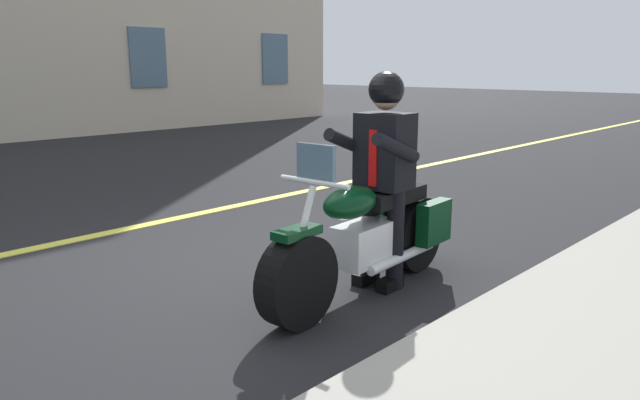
# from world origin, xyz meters

# --- Properties ---
(ground_plane) EXTENTS (80.00, 80.00, 0.00)m
(ground_plane) POSITION_xyz_m (0.00, 0.00, 0.00)
(ground_plane) COLOR black
(lane_center_stripe) EXTENTS (60.00, 0.16, 0.01)m
(lane_center_stripe) POSITION_xyz_m (0.00, -2.00, 0.01)
(lane_center_stripe) COLOR #E5DB4C
(lane_center_stripe) RESTS_ON ground_plane
(motorcycle_main) EXTENTS (2.22, 0.69, 1.26)m
(motorcycle_main) POSITION_xyz_m (-0.43, 1.11, 0.45)
(motorcycle_main) COLOR black
(motorcycle_main) RESTS_ON ground_plane
(rider_main) EXTENTS (0.65, 0.58, 1.74)m
(rider_main) POSITION_xyz_m (-0.62, 1.10, 1.04)
(rider_main) COLOR black
(rider_main) RESTS_ON ground_plane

